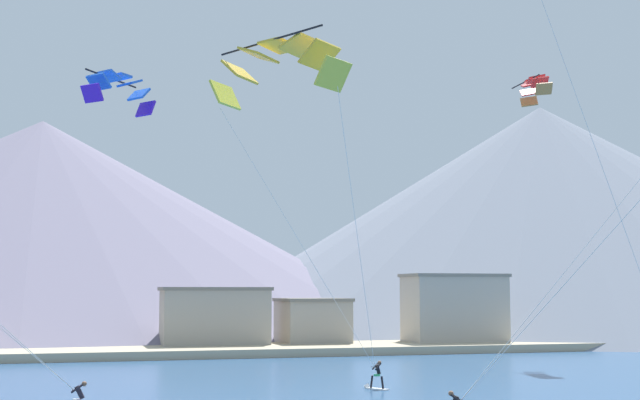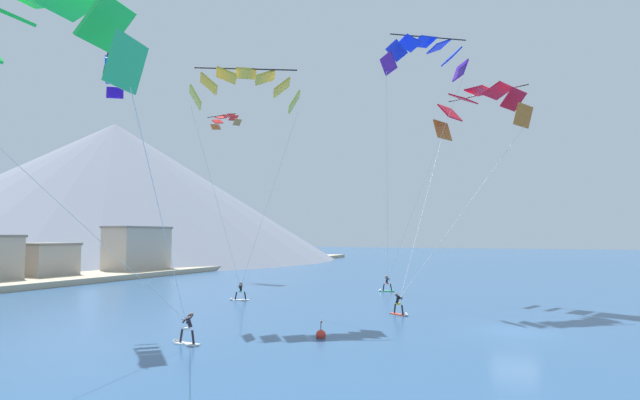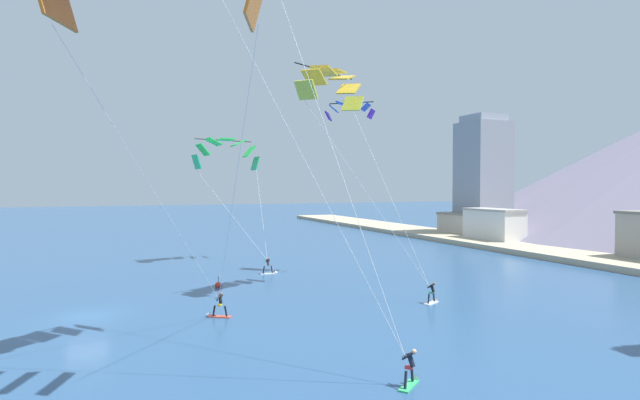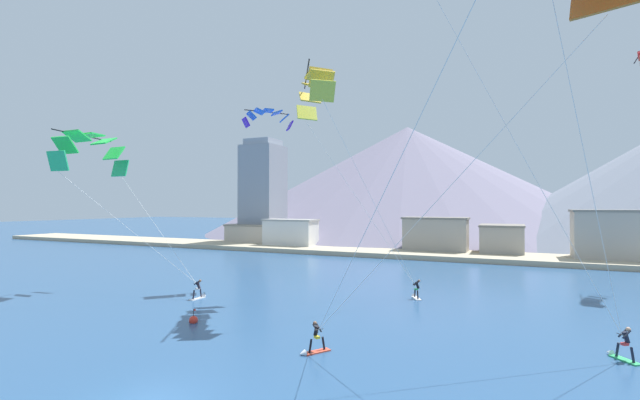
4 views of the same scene
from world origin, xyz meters
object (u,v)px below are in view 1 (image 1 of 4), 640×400
(parafoil_kite_distant_high_outer, at_px, (534,87))
(parafoil_kite_distant_low_drift, at_px, (119,88))
(parafoil_kite_near_trail, at_px, (278,64))
(kitesurfer_near_trail, at_px, (374,381))

(parafoil_kite_distant_high_outer, distance_m, parafoil_kite_distant_low_drift, 36.73)
(parafoil_kite_near_trail, bearing_deg, kitesurfer_near_trail, 36.53)
(kitesurfer_near_trail, relative_size, parafoil_kite_distant_high_outer, 0.32)
(kitesurfer_near_trail, bearing_deg, parafoil_kite_distant_high_outer, 38.56)
(kitesurfer_near_trail, height_order, parafoil_kite_distant_low_drift, parafoil_kite_distant_low_drift)
(parafoil_kite_near_trail, distance_m, parafoil_kite_distant_high_outer, 32.99)
(parafoil_kite_near_trail, xyz_separation_m, parafoil_kite_distant_high_outer, (25.68, 20.09, 5.02))
(kitesurfer_near_trail, distance_m, parafoil_kite_near_trail, 18.12)
(kitesurfer_near_trail, height_order, parafoil_kite_distant_high_outer, parafoil_kite_distant_high_outer)
(kitesurfer_near_trail, xyz_separation_m, parafoil_kite_distant_low_drift, (-14.07, 0.15, 15.59))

